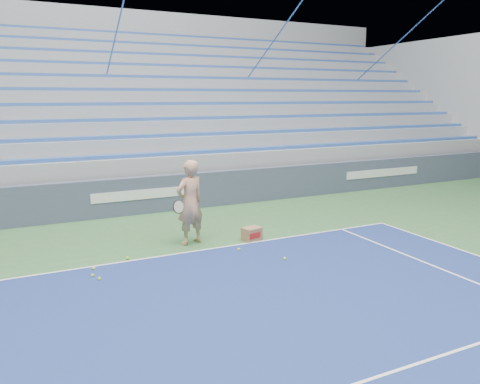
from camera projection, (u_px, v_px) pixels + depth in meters
name	position (u px, v px, depth m)	size (l,w,h in m)	color
sponsor_barrier	(146.00, 195.00, 13.84)	(30.00, 0.32, 1.10)	#3F4960
bleachers	(107.00, 123.00, 18.52)	(31.00, 9.15, 7.30)	#95999D
tennis_player	(190.00, 202.00, 10.83)	(1.02, 0.96, 1.98)	tan
ball_box	(252.00, 234.00, 11.24)	(0.49, 0.42, 0.32)	#916946
tennis_ball_0	(239.00, 249.00, 10.50)	(0.07, 0.07, 0.07)	#C2F231
tennis_ball_1	(94.00, 269.00, 9.32)	(0.07, 0.07, 0.07)	#C2F231
tennis_ball_2	(128.00, 258.00, 9.93)	(0.07, 0.07, 0.07)	#C2F231
tennis_ball_3	(99.00, 279.00, 8.80)	(0.07, 0.07, 0.07)	#C2F231
tennis_ball_4	(285.00, 259.00, 9.90)	(0.07, 0.07, 0.07)	#C2F231
tennis_ball_5	(93.00, 275.00, 8.96)	(0.07, 0.07, 0.07)	#C2F231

